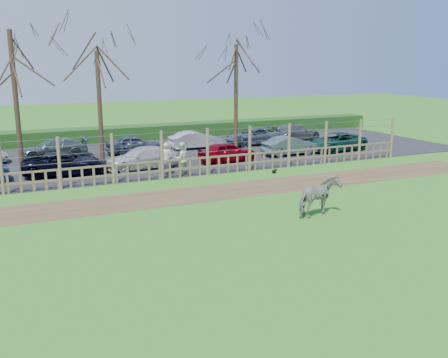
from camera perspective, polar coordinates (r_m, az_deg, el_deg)
name	(u,v)px	position (r m, az deg, el deg)	size (l,w,h in m)	color
ground	(227,224)	(18.57, 0.33, -5.21)	(120.00, 120.00, 0.00)	#4F9E40
dirt_strip	(186,195)	(22.57, -4.39, -1.88)	(34.00, 2.80, 0.01)	brown
asphalt	(132,157)	(31.94, -10.48, 2.45)	(44.00, 13.00, 0.04)	#232326
hedge	(109,135)	(38.61, -13.01, 4.97)	(46.00, 2.00, 1.10)	#1E4716
fence	(162,164)	(25.63, -7.07, 1.72)	(30.16, 0.16, 2.50)	brown
tree_left	(13,67)	(28.56, -23.00, 11.69)	(4.80, 4.80, 7.88)	#3D2B1E
tree_mid	(98,80)	(30.03, -14.18, 10.92)	(4.80, 4.80, 6.83)	#3D2B1E
tree_right	(236,72)	(33.27, 1.40, 12.14)	(4.80, 4.80, 7.35)	#3D2B1E
zebra	(319,197)	(19.68, 10.81, -2.01)	(0.84, 1.85, 1.56)	gray
visitor_a	(166,159)	(26.50, -6.62, 2.33)	(0.63, 0.41, 1.72)	#BAB8AA
visitor_b	(182,159)	(26.45, -4.88, 2.35)	(0.84, 0.65, 1.72)	beige
crow	(274,171)	(27.09, 5.76, 0.90)	(0.30, 0.22, 0.24)	black
car_2	(65,164)	(27.64, -17.74, 1.68)	(1.99, 4.32, 1.20)	black
car_3	(142,158)	(28.28, -9.39, 2.39)	(1.68, 4.13, 1.20)	silver
car_4	(227,152)	(29.76, 0.33, 3.10)	(1.42, 3.52, 1.20)	maroon
car_5	(290,146)	(32.31, 7.53, 3.80)	(1.27, 3.64, 1.20)	#4D6568
car_6	(336,142)	(34.45, 12.71, 4.17)	(1.99, 4.32, 1.20)	#144633
car_9	(53,148)	(32.85, -18.92, 3.35)	(1.68, 4.13, 1.20)	#4C5F5C
car_10	(133,144)	(33.08, -10.31, 3.92)	(1.42, 3.52, 1.20)	#52576A
car_11	(195,140)	(34.51, -3.34, 4.49)	(1.27, 3.64, 1.20)	silver
car_12	(254,136)	(36.27, 3.44, 4.91)	(1.99, 4.32, 1.20)	slate
car_13	(295,132)	(38.67, 8.14, 5.32)	(1.68, 4.13, 1.20)	#5C615E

